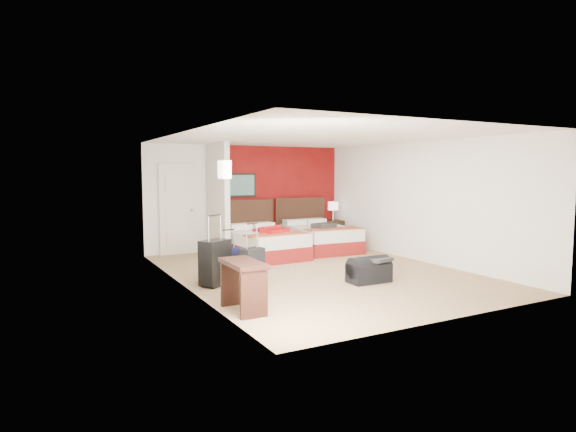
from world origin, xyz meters
TOP-DOWN VIEW (x-y plane):
  - ground at (0.00, 0.00)m, footprint 6.50×6.50m
  - room_walls at (-1.40, 1.42)m, footprint 5.02×6.52m
  - red_accent_panel at (0.75, 3.23)m, footprint 3.50×0.04m
  - partition_wall at (-1.00, 2.61)m, footprint 0.12×1.20m
  - entry_door at (-1.75, 3.20)m, footprint 0.82×0.06m
  - bed_left at (-0.18, 1.92)m, footprint 1.41×1.94m
  - bed_right at (1.39, 2.11)m, footprint 1.43×1.96m
  - red_suitcase_open at (-0.08, 1.82)m, footprint 0.78×0.91m
  - jacket_bundle at (1.29, 1.81)m, footprint 0.53×0.45m
  - nightstand at (2.20, 2.80)m, footprint 0.48×0.48m
  - table_lamp at (2.20, 2.80)m, footprint 0.34×0.34m
  - suitcase_black at (-2.04, -0.12)m, footprint 0.58×0.51m
  - suitcase_charcoal at (-1.44, -0.25)m, footprint 0.44×0.35m
  - suitcase_navy at (-1.65, 0.30)m, footprint 0.39×0.25m
  - duffel_bag at (0.35, -1.10)m, footprint 0.72×0.39m
  - jacket_draped at (0.50, -1.15)m, footprint 0.49×0.44m
  - desk at (-2.20, -1.67)m, footprint 0.42×0.83m

SIDE VIEW (x-z plane):
  - ground at x=0.00m, z-range 0.00..0.00m
  - duffel_bag at x=0.35m, z-range 0.00..0.36m
  - suitcase_navy at x=-1.65m, z-range 0.00..0.52m
  - bed_left at x=-0.18m, z-range 0.00..0.56m
  - bed_right at x=1.39m, z-range 0.00..0.57m
  - suitcase_charcoal at x=-1.44m, z-range 0.00..0.57m
  - nightstand at x=2.20m, z-range 0.00..0.62m
  - desk at x=-2.20m, z-range 0.00..0.69m
  - suitcase_black at x=-2.04m, z-range 0.00..0.73m
  - jacket_draped at x=0.50m, z-range 0.36..0.42m
  - red_suitcase_open at x=-0.08m, z-range 0.56..0.66m
  - jacket_bundle at x=1.29m, z-range 0.57..0.68m
  - table_lamp at x=2.20m, z-range 0.62..1.10m
  - entry_door at x=-1.75m, z-range 0.00..2.05m
  - red_accent_panel at x=0.75m, z-range 0.00..2.50m
  - partition_wall at x=-1.00m, z-range 0.00..2.50m
  - room_walls at x=-1.40m, z-range 0.01..2.51m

